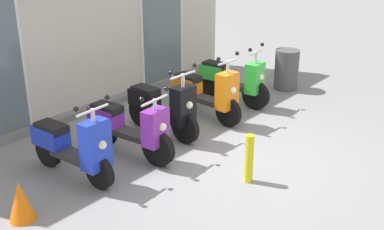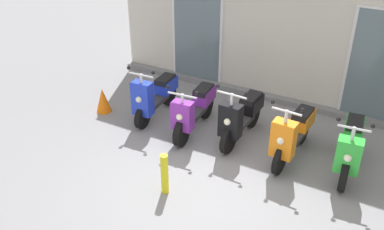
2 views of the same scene
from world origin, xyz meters
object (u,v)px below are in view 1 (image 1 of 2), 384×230
object	(u,v)px
scooter_purple	(129,128)
scooter_black	(163,107)
trash_bin	(286,70)
scooter_blue	(73,146)
traffic_cone	(20,201)
scooter_orange	(206,92)
curb_bollard	(249,159)
scooter_green	(233,80)

from	to	relation	value
scooter_purple	scooter_black	distance (m)	0.92
scooter_black	trash_bin	world-z (taller)	scooter_black
scooter_blue	trash_bin	world-z (taller)	scooter_blue
scooter_black	traffic_cone	bearing A→B (deg)	-172.56
scooter_orange	curb_bollard	size ratio (longest dim) A/B	2.32
scooter_purple	scooter_black	size ratio (longest dim) A/B	1.06
scooter_blue	curb_bollard	world-z (taller)	scooter_blue
curb_bollard	trash_bin	world-z (taller)	trash_bin
scooter_green	trash_bin	size ratio (longest dim) A/B	1.88
scooter_black	scooter_green	world-z (taller)	scooter_black
scooter_black	trash_bin	bearing A→B (deg)	-6.42
scooter_blue	curb_bollard	size ratio (longest dim) A/B	2.20
traffic_cone	trash_bin	xyz separation A→B (m)	(6.38, -0.00, 0.16)
scooter_green	scooter_blue	bearing A→B (deg)	179.96
curb_bollard	trash_bin	xyz separation A→B (m)	(3.87, 1.59, 0.07)
traffic_cone	scooter_blue	bearing A→B (deg)	17.80
scooter_blue	traffic_cone	xyz separation A→B (m)	(-1.07, -0.34, -0.23)
scooter_purple	curb_bollard	size ratio (longest dim) A/B	2.39
trash_bin	curb_bollard	bearing A→B (deg)	-157.63
traffic_cone	trash_bin	world-z (taller)	trash_bin
trash_bin	scooter_green	bearing A→B (deg)	166.97
scooter_green	trash_bin	xyz separation A→B (m)	(1.49, -0.34, -0.06)
traffic_cone	trash_bin	size ratio (longest dim) A/B	0.61
scooter_purple	scooter_orange	bearing A→B (deg)	0.38
trash_bin	scooter_blue	bearing A→B (deg)	176.26
scooter_blue	scooter_orange	distance (m)	2.88
scooter_blue	scooter_orange	bearing A→B (deg)	-1.62
scooter_blue	curb_bollard	distance (m)	2.42
scooter_purple	scooter_black	world-z (taller)	scooter_black
scooter_blue	curb_bollard	xyz separation A→B (m)	(1.44, -1.94, -0.14)
scooter_blue	scooter_black	xyz separation A→B (m)	(1.87, 0.04, 0.01)
scooter_black	curb_bollard	distance (m)	2.03
curb_bollard	trash_bin	bearing A→B (deg)	22.37
scooter_purple	scooter_green	bearing A→B (deg)	1.83
scooter_green	trash_bin	world-z (taller)	scooter_green
scooter_green	traffic_cone	size ratio (longest dim) A/B	3.06
scooter_black	trash_bin	size ratio (longest dim) A/B	1.86
scooter_blue	scooter_black	bearing A→B (deg)	1.22
scooter_green	curb_bollard	xyz separation A→B (m)	(-2.38, -1.94, -0.13)
scooter_black	scooter_orange	size ratio (longest dim) A/B	0.97
scooter_green	curb_bollard	world-z (taller)	scooter_green
scooter_green	traffic_cone	xyz separation A→B (m)	(-4.90, -0.34, -0.22)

